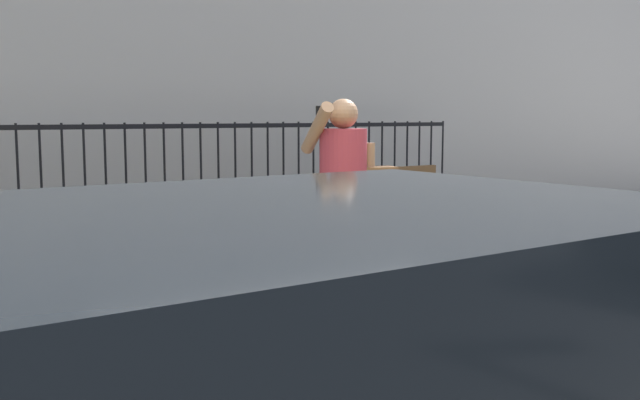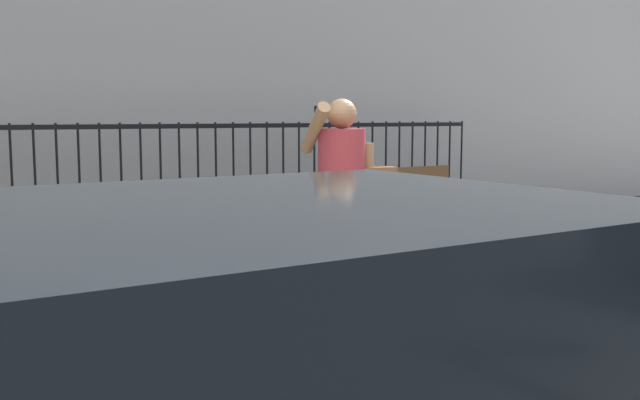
% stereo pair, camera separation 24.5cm
% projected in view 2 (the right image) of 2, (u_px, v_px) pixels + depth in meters
% --- Properties ---
extents(sidewalk, '(28.00, 4.40, 0.15)m').
position_uv_depth(sidewalk, '(207.00, 316.00, 5.88)').
color(sidewalk, '#B2ADA3').
rests_on(sidewalk, ground).
extents(iron_fence, '(12.03, 0.04, 1.60)m').
position_uv_depth(iron_fence, '(90.00, 170.00, 8.92)').
color(iron_fence, black).
rests_on(iron_fence, ground).
extents(pedestrian_on_phone, '(0.70, 0.50, 1.65)m').
position_uv_depth(pedestrian_on_phone, '(345.00, 196.00, 5.24)').
color(pedestrian_on_phone, '#936B4C').
rests_on(pedestrian_on_phone, sidewalk).
extents(street_bench, '(1.60, 0.45, 0.95)m').
position_uv_depth(street_bench, '(386.00, 206.00, 8.37)').
color(street_bench, brown).
rests_on(street_bench, sidewalk).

